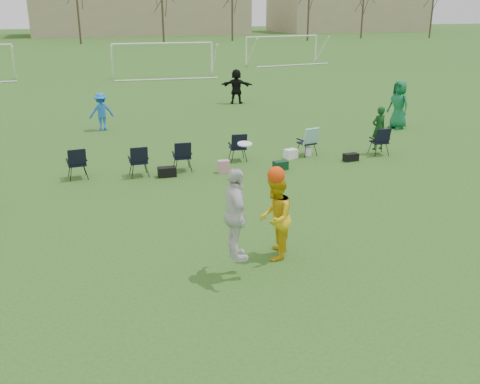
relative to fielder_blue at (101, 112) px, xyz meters
name	(u,v)px	position (x,y,z in m)	size (l,w,h in m)	color
ground	(279,291)	(1.90, -14.86, -0.79)	(260.00, 260.00, 0.00)	#2B5119
fielder_blue	(101,112)	(0.00, 0.00, 0.00)	(1.02, 0.58, 1.57)	blue
fielder_green_far	(399,105)	(11.99, -3.62, 0.23)	(0.99, 0.65, 2.03)	#126539
fielder_black	(236,86)	(7.40, 4.43, 0.13)	(1.69, 0.54, 1.83)	black
center_contest	(258,215)	(1.87, -13.77, 0.29)	(1.76, 1.61, 2.62)	silver
sideline_setup	(249,149)	(4.14, -6.78, -0.28)	(10.83, 1.95, 1.68)	#103C15
goal_mid	(163,50)	(5.90, 17.14, 1.14)	(7.40, 0.63, 2.46)	white
goal_right	(282,42)	(17.90, 23.14, 1.14)	(7.35, 1.14, 2.46)	white
tree_line	(80,5)	(2.14, 54.98, 4.30)	(110.28, 3.28, 11.40)	#382B21
building_row	(110,0)	(8.62, 81.14, 5.20)	(126.00, 16.00, 13.00)	tan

